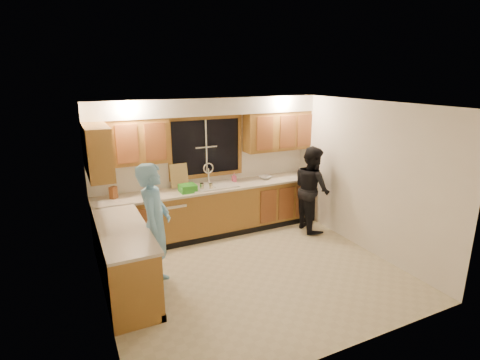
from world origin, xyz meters
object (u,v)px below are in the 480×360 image
object	(u,v)px
woman	(312,189)
bowl	(265,177)
sink	(213,189)
soap_bottle	(234,178)
knife_block	(113,193)
man	(155,226)
dishwasher	(169,220)
dish_crate	(188,188)
stove	(132,280)

from	to	relation	value
woman	bowl	xyz separation A→B (m)	(-0.65, 0.64, 0.14)
sink	soap_bottle	distance (m)	0.51
woman	knife_block	size ratio (longest dim) A/B	8.13
man	woman	bearing A→B (deg)	-53.43
soap_bottle	knife_block	bearing A→B (deg)	-179.42
sink	man	distance (m)	1.90
woman	bowl	size ratio (longest dim) A/B	6.83
dishwasher	knife_block	size ratio (longest dim) A/B	4.12
sink	woman	xyz separation A→B (m)	(1.77, -0.61, -0.06)
dishwasher	man	world-z (taller)	man
sink	dish_crate	size ratio (longest dim) A/B	3.10
man	soap_bottle	world-z (taller)	man
man	knife_block	world-z (taller)	man
dishwasher	woman	size ratio (longest dim) A/B	0.51
knife_block	bowl	distance (m)	2.83
stove	bowl	world-z (taller)	bowl
dishwasher	soap_bottle	world-z (taller)	soap_bottle
sink	stove	size ratio (longest dim) A/B	0.96
stove	man	xyz separation A→B (m)	(0.43, 0.51, 0.44)
man	soap_bottle	xyz separation A→B (m)	(1.85, 1.41, 0.12)
knife_block	soap_bottle	distance (m)	2.20
man	bowl	world-z (taller)	man
dishwasher	stove	xyz separation A→B (m)	(-0.95, -1.81, 0.04)
stove	man	distance (m)	0.80
sink	stove	world-z (taller)	sink
sink	dishwasher	distance (m)	0.96
woman	knife_block	xyz separation A→B (m)	(-3.48, 0.69, 0.21)
woman	bowl	distance (m)	0.92
stove	woman	bearing A→B (deg)	18.83
sink	woman	size ratio (longest dim) A/B	0.53
dishwasher	soap_bottle	size ratio (longest dim) A/B	4.83
dishwasher	bowl	bearing A→B (deg)	1.31
knife_block	man	bearing A→B (deg)	-115.07
woman	dish_crate	size ratio (longest dim) A/B	5.84
dish_crate	soap_bottle	world-z (taller)	soap_bottle
soap_bottle	bowl	size ratio (longest dim) A/B	0.72
dishwasher	stove	distance (m)	2.04
stove	dish_crate	bearing A→B (deg)	52.87
dishwasher	dish_crate	size ratio (longest dim) A/B	2.96
dishwasher	dish_crate	bearing A→B (deg)	-16.62
sink	soap_bottle	size ratio (longest dim) A/B	5.06
stove	dishwasher	bearing A→B (deg)	62.31
dish_crate	bowl	xyz separation A→B (m)	(1.62, 0.15, -0.04)
woman	sink	bearing A→B (deg)	78.33
dishwasher	bowl	world-z (taller)	bowl
dishwasher	bowl	distance (m)	2.04
stove	knife_block	size ratio (longest dim) A/B	4.53
man	dish_crate	xyz separation A→B (m)	(0.86, 1.20, 0.10)
sink	bowl	world-z (taller)	sink
man	soap_bottle	distance (m)	2.33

